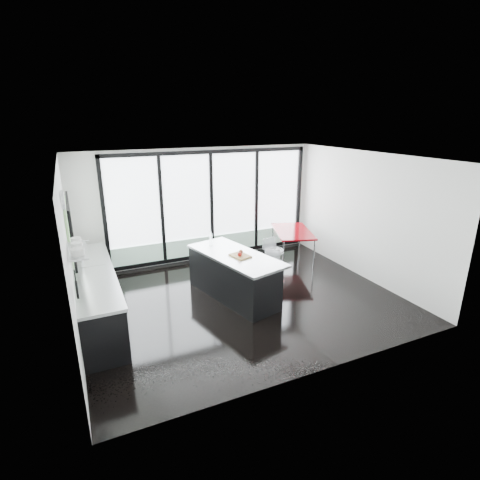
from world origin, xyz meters
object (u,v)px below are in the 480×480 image
island (233,276)px  bar_stool_far (274,266)px  bar_stool_near (274,276)px  red_table (292,246)px

island → bar_stool_far: (1.08, 0.24, -0.07)m
bar_stool_far → bar_stool_near: bearing=-130.6°
bar_stool_far → island: bearing=-178.1°
bar_stool_near → bar_stool_far: size_ratio=0.86×
island → red_table: (2.17, 1.23, -0.06)m
island → bar_stool_far: 1.11m
island → bar_stool_far: size_ratio=3.05×
bar_stool_far → red_table: size_ratio=0.52×
bar_stool_near → island: bearing=-170.2°
bar_stool_near → red_table: bearing=63.0°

